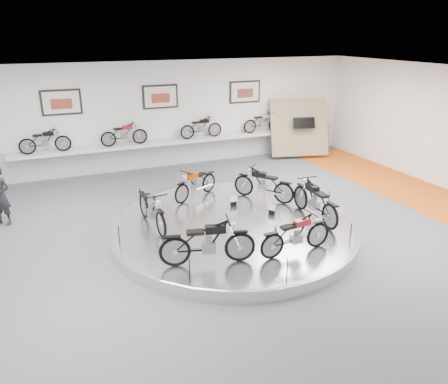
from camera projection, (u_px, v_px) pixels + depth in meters
name	position (u px, v px, depth m)	size (l,w,h in m)	color
floor	(238.00, 238.00, 11.19)	(16.00, 16.00, 0.00)	#4F4F51
ceiling	(240.00, 78.00, 9.81)	(16.00, 16.00, 0.00)	white
wall_back	(161.00, 115.00, 16.54)	(16.00, 16.00, 0.00)	white
orange_carpet_strip	(434.00, 200.00, 13.70)	(2.40, 12.60, 0.01)	#D05713
dado_band	(163.00, 152.00, 17.03)	(15.68, 0.04, 1.10)	#BCBCBA
display_platform	(233.00, 229.00, 11.40)	(6.40, 6.40, 0.30)	silver
platform_rim	(233.00, 224.00, 11.36)	(6.40, 6.40, 0.10)	#B2B2BA
shelf	(164.00, 143.00, 16.63)	(11.00, 0.55, 0.10)	silver
poster_left	(61.00, 102.00, 14.97)	(1.35, 0.06, 0.88)	silver
poster_center	(160.00, 97.00, 16.26)	(1.35, 0.06, 0.88)	silver
poster_right	(245.00, 92.00, 17.55)	(1.35, 0.06, 0.88)	silver
display_panel	(299.00, 127.00, 18.09)	(2.40, 0.12, 2.40)	#907E5A
shelf_bike_a	(45.00, 142.00, 14.94)	(1.22, 0.42, 0.73)	black
shelf_bike_b	(124.00, 136.00, 15.93)	(1.22, 0.42, 0.73)	maroon
shelf_bike_c	(201.00, 129.00, 17.04)	(1.22, 0.42, 0.73)	black
shelf_bike_d	(262.00, 123.00, 18.03)	(1.22, 0.42, 0.73)	#ADADB2
bike_a	(263.00, 184.00, 12.80)	(1.65, 0.58, 0.97)	black
bike_b	(196.00, 183.00, 12.96)	(1.53, 0.54, 0.90)	#C03F00
bike_c	(152.00, 209.00, 11.00)	(1.68, 0.59, 0.99)	#ADADB2
bike_d	(208.00, 242.00, 9.20)	(1.75, 0.62, 1.03)	black
bike_e	(296.00, 234.00, 9.69)	(1.56, 0.55, 0.92)	maroon
bike_f	(315.00, 200.00, 11.45)	(1.78, 0.63, 1.05)	black
visitor	(0.00, 196.00, 11.75)	(0.61, 0.40, 1.66)	black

